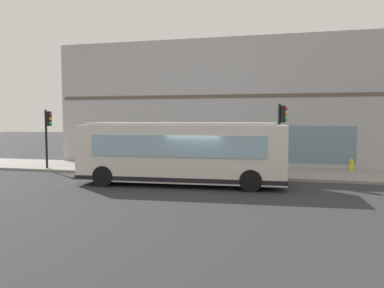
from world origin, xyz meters
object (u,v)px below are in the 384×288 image
object	(u,v)px
pedestrian_near_hydrant	(169,155)
pedestrian_by_light_pole	(94,152)
pedestrian_near_building_entrance	(113,150)
pedestrian_walking_along_curb	(249,158)
traffic_light_down_block	(48,128)
fire_hydrant	(351,165)
newspaper_vending_box	(166,159)
city_bus_nearside	(181,153)
traffic_light_near_corner	(282,126)

from	to	relation	value
pedestrian_near_hydrant	pedestrian_by_light_pole	bearing A→B (deg)	78.02
pedestrian_near_building_entrance	pedestrian_walking_along_curb	bearing A→B (deg)	-98.84
pedestrian_walking_along_curb	pedestrian_near_hydrant	size ratio (longest dim) A/B	0.98
traffic_light_down_block	pedestrian_by_light_pole	xyz separation A→B (m)	(1.29, -2.42, -1.59)
traffic_light_down_block	pedestrian_near_hydrant	xyz separation A→B (m)	(0.14, -7.85, -1.57)
traffic_light_down_block	fire_hydrant	bearing A→B (deg)	-80.39
pedestrian_walking_along_curb	pedestrian_by_light_pole	bearing A→B (deg)	84.17
pedestrian_near_building_entrance	pedestrian_by_light_pole	bearing A→B (deg)	106.45
newspaper_vending_box	pedestrian_near_hydrant	bearing A→B (deg)	-158.03
traffic_light_down_block	pedestrian_near_building_entrance	bearing A→B (deg)	-65.60
pedestrian_near_building_entrance	pedestrian_walking_along_curb	world-z (taller)	pedestrian_near_building_entrance
pedestrian_near_building_entrance	pedestrian_walking_along_curb	size ratio (longest dim) A/B	1.09
city_bus_nearside	fire_hydrant	bearing A→B (deg)	-56.04
traffic_light_down_block	pedestrian_near_hydrant	world-z (taller)	traffic_light_down_block
fire_hydrant	pedestrian_by_light_pole	bearing A→B (deg)	96.49
traffic_light_near_corner	pedestrian_near_hydrant	world-z (taller)	traffic_light_near_corner
city_bus_nearside	pedestrian_near_hydrant	size ratio (longest dim) A/B	6.01
traffic_light_down_block	fire_hydrant	distance (m)	18.61
traffic_light_down_block	pedestrian_walking_along_curb	bearing A→B (deg)	-88.80
city_bus_nearside	newspaper_vending_box	xyz separation A→B (m)	(5.51, 2.58, -0.95)
pedestrian_walking_along_curb	pedestrian_near_hydrant	xyz separation A→B (m)	(-0.13, 4.62, 0.02)
pedestrian_walking_along_curb	newspaper_vending_box	bearing A→B (deg)	66.95
city_bus_nearside	traffic_light_down_block	bearing A→B (deg)	73.19
traffic_light_down_block	fire_hydrant	size ratio (longest dim) A/B	4.93
pedestrian_by_light_pole	newspaper_vending_box	size ratio (longest dim) A/B	1.86
pedestrian_near_building_entrance	pedestrian_near_hydrant	distance (m)	4.50
fire_hydrant	pedestrian_near_building_entrance	size ratio (longest dim) A/B	0.41
traffic_light_near_corner	fire_hydrant	xyz separation A→B (m)	(3.20, -4.04, -2.35)
pedestrian_near_building_entrance	newspaper_vending_box	size ratio (longest dim) A/B	2.01
traffic_light_near_corner	traffic_light_down_block	distance (m)	14.18
fire_hydrant	pedestrian_walking_along_curb	distance (m)	6.43
city_bus_nearside	pedestrian_by_light_pole	size ratio (longest dim) A/B	6.09
pedestrian_near_hydrant	newspaper_vending_box	xyz separation A→B (m)	(2.53, 1.02, -0.52)
city_bus_nearside	pedestrian_by_light_pole	distance (m)	8.14
fire_hydrant	pedestrian_near_hydrant	distance (m)	10.80
pedestrian_by_light_pole	newspaper_vending_box	bearing A→B (deg)	-72.69
city_bus_nearside	pedestrian_near_hydrant	xyz separation A→B (m)	(2.98, 1.57, -0.43)
traffic_light_near_corner	fire_hydrant	size ratio (longest dim) A/B	5.26
pedestrian_walking_along_curb	pedestrian_by_light_pole	xyz separation A→B (m)	(1.03, 10.05, 0.01)
pedestrian_walking_along_curb	city_bus_nearside	bearing A→B (deg)	135.45
traffic_light_near_corner	pedestrian_walking_along_curb	size ratio (longest dim) A/B	2.34
city_bus_nearside	pedestrian_near_hydrant	bearing A→B (deg)	27.72
traffic_light_near_corner	pedestrian_near_hydrant	distance (m)	6.57
traffic_light_near_corner	pedestrian_by_light_pole	size ratio (longest dim) A/B	2.33
pedestrian_by_light_pole	newspaper_vending_box	xyz separation A→B (m)	(1.37, -4.41, -0.51)
city_bus_nearside	pedestrian_by_light_pole	world-z (taller)	city_bus_nearside
traffic_light_near_corner	pedestrian_walking_along_curb	xyz separation A→B (m)	(0.37, 1.70, -1.76)
traffic_light_down_block	pedestrian_walking_along_curb	world-z (taller)	traffic_light_down_block
pedestrian_near_hydrant	traffic_light_down_block	bearing A→B (deg)	90.99
traffic_light_down_block	pedestrian_near_building_entrance	xyz separation A→B (m)	(1.64, -3.61, -1.49)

